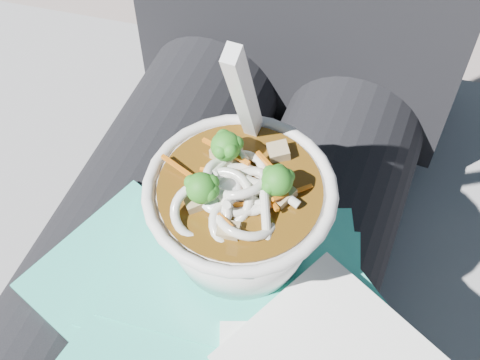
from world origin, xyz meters
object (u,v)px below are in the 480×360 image
(stone_ledge, at_px, (253,290))
(person_body, at_px, (237,190))
(udon_bowl, at_px, (240,209))
(plastic_bag, at_px, (219,302))
(lap, at_px, (201,282))

(stone_ledge, relative_size, person_body, 1.01)
(udon_bowl, bearing_deg, plastic_bag, -87.08)
(stone_ledge, relative_size, lap, 2.08)
(person_body, distance_m, udon_bowl, 0.15)
(stone_ledge, distance_m, person_body, 0.33)
(lap, bearing_deg, stone_ledge, 90.00)
(person_body, bearing_deg, stone_ledge, 90.00)
(plastic_bag, distance_m, udon_bowl, 0.08)
(stone_ledge, distance_m, udon_bowl, 0.47)
(stone_ledge, xyz_separation_m, udon_bowl, (0.04, -0.15, 0.44))
(lap, bearing_deg, plastic_bag, -50.45)
(lap, relative_size, person_body, 0.48)
(person_body, height_order, plastic_bag, person_body)
(udon_bowl, bearing_deg, lap, -176.56)
(stone_ledge, height_order, udon_bowl, udon_bowl)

